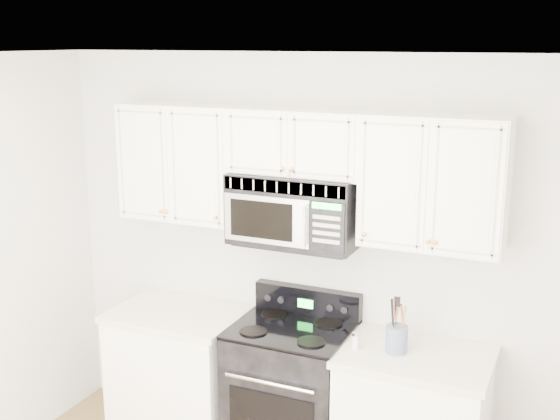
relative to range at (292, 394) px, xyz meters
The scene contains 8 objects.
room 1.66m from the range, 90.64° to the right, with size 3.51×3.51×2.61m.
base_cabinet_left 0.82m from the range, behind, with size 0.86×0.65×0.92m.
range is the anchor object (origin of this frame).
upper_cabinets 1.46m from the range, 96.69° to the left, with size 2.44×0.37×0.75m.
microwave 1.19m from the range, 103.14° to the left, with size 0.78×0.44×0.43m.
utensil_crock 0.85m from the range, ahead, with size 0.13×0.13×0.34m.
shaker_salt 0.67m from the range, 12.96° to the right, with size 0.04×0.04×0.10m.
shaker_pepper 0.80m from the range, ahead, with size 0.04×0.04×0.09m.
Camera 1 is at (1.59, -2.28, 2.67)m, focal length 45.00 mm.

